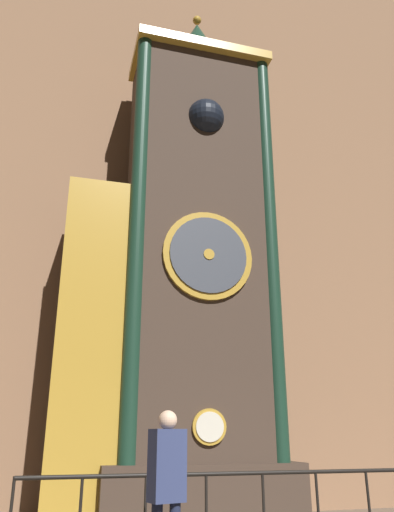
% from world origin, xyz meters
% --- Properties ---
extents(cathedral_back_wall, '(24.00, 0.32, 14.23)m').
position_xyz_m(cathedral_back_wall, '(-0.09, 5.97, 7.11)').
color(cathedral_back_wall, '#936B4C').
rests_on(cathedral_back_wall, ground_plane).
extents(clock_tower, '(4.16, 1.82, 10.59)m').
position_xyz_m(clock_tower, '(-0.81, 4.68, 4.41)').
color(clock_tower, '#423328').
rests_on(clock_tower, ground_plane).
extents(railing_fence, '(5.22, 0.05, 0.99)m').
position_xyz_m(railing_fence, '(-0.67, 2.33, 0.55)').
color(railing_fence, black).
rests_on(railing_fence, ground_plane).
extents(visitor_near, '(0.38, 0.30, 1.66)m').
position_xyz_m(visitor_near, '(-1.76, 1.29, 0.99)').
color(visitor_near, '#1B213A').
rests_on(visitor_near, ground_plane).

